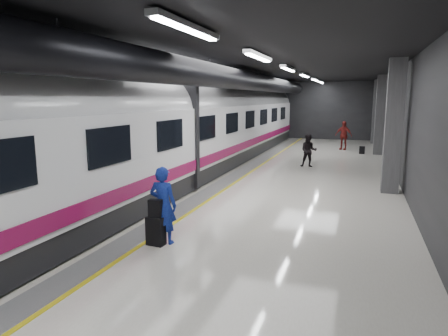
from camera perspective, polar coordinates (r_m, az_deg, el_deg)
The scene contains 9 objects.
ground at distance 13.42m, azimuth 3.23°, elevation -3.87°, with size 40.00×40.00×0.00m, color silver.
platform_hall at distance 14.04m, azimuth 3.30°, elevation 11.30°, with size 10.02×40.02×4.51m.
train at distance 14.29m, azimuth -9.38°, elevation 5.27°, with size 3.05×38.00×4.05m.
traveler_main at distance 8.95m, azimuth -8.69°, elevation -5.27°, with size 0.63×0.42×1.73m, color #173FAC.
suitcase_main at distance 9.00m, azimuth -9.70°, elevation -8.84°, with size 0.39×0.25×0.64m, color black.
shoulder_bag at distance 8.85m, azimuth -9.77°, elevation -5.68°, with size 0.29×0.16×0.39m, color black.
traveler_far_a at distance 19.11m, azimuth 12.00°, elevation 2.44°, with size 0.76×0.59×1.55m, color black.
traveler_far_b at distance 26.20m, azimuth 16.70°, elevation 4.48°, with size 1.05×0.44×1.80m, color maroon.
suitcase_far at distance 24.62m, azimuth 19.12°, elevation 2.44°, with size 0.30×0.20×0.44m, color black.
Camera 1 is at (3.47, -12.56, 3.19)m, focal length 32.00 mm.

